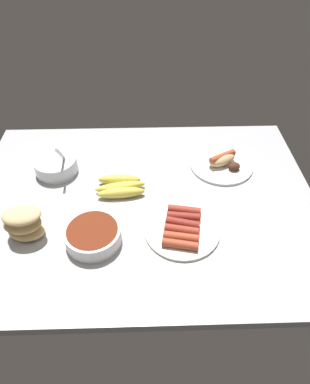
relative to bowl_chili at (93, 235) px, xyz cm
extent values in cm
cube|color=#B2B2B7|center=(14.98, 17.59, -4.37)|extent=(120.00, 90.00, 3.00)
cylinder|color=white|center=(0.00, 0.00, -0.30)|extent=(17.08, 17.08, 5.15)
cylinder|color=maroon|center=(0.00, 0.00, 1.88)|extent=(15.37, 15.37, 1.00)
cylinder|color=white|center=(27.30, 3.11, -2.37)|extent=(23.85, 23.85, 1.00)
cylinder|color=#AD472D|center=(26.02, -3.84, -0.59)|extent=(11.00, 4.68, 2.57)
cylinder|color=#AD472D|center=(26.54, -1.06, -0.59)|extent=(10.99, 4.53, 2.57)
cylinder|color=#9E3828|center=(27.05, 1.72, -0.59)|extent=(11.00, 4.80, 2.57)
cylinder|color=maroon|center=(27.56, 4.50, -0.59)|extent=(11.00, 5.18, 2.57)
cylinder|color=maroon|center=(28.07, 7.28, -0.59)|extent=(10.96, 4.05, 2.57)
cylinder|color=#9E3828|center=(28.58, 10.06, -0.59)|extent=(10.99, 4.52, 2.57)
ellipsoid|color=#DBB77A|center=(-20.99, 3.20, -1.07)|extent=(12.84, 10.32, 3.60)
ellipsoid|color=tan|center=(-21.23, 2.93, 2.53)|extent=(11.90, 8.91, 3.60)
ellipsoid|color=#E5C689|center=(-20.54, 2.99, 6.13)|extent=(11.97, 9.01, 3.60)
cylinder|color=white|center=(45.27, 35.33, -2.37)|extent=(24.15, 24.15, 1.00)
ellipsoid|color=#DBB77A|center=(45.27, 35.33, 0.33)|extent=(13.01, 10.92, 4.40)
cylinder|color=#AD472D|center=(45.27, 35.33, 1.54)|extent=(10.73, 7.50, 2.40)
ellipsoid|color=#472819|center=(49.34, 31.73, -0.47)|extent=(5.16, 4.58, 2.80)
ellipsoid|color=#E5D14C|center=(6.64, 25.90, -0.92)|extent=(15.35, 4.06, 3.91)
ellipsoid|color=#E5D14C|center=(7.08, 22.53, -1.22)|extent=(17.99, 5.94, 3.30)
ellipsoid|color=#E5D14C|center=(7.53, 19.16, -0.97)|extent=(16.73, 5.23, 3.80)
cylinder|color=silver|center=(-17.34, 33.80, -0.08)|extent=(15.75, 15.75, 5.58)
cylinder|color=beige|center=(-17.34, 33.80, 1.03)|extent=(13.86, 13.86, 2.51)
cube|color=#B7B7BC|center=(-13.79, 31.83, 5.83)|extent=(1.05, 10.39, 13.18)
camera|label=1|loc=(16.87, -64.80, 79.28)|focal=31.42mm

